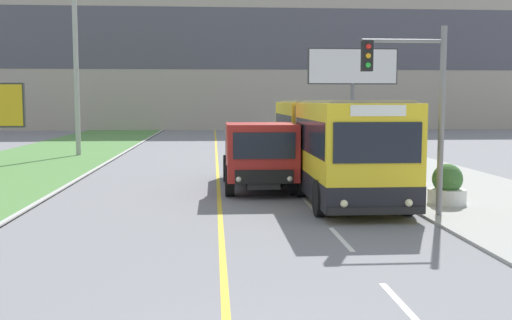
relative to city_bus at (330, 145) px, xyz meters
The scene contains 8 objects.
apartment_block_background 48.67m from the city_bus, 94.73° to the left, with size 80.00×8.04×18.67m.
city_bus is the anchor object (origin of this frame).
dump_truck 2.56m from the city_bus, behind, with size 2.44×6.50×2.41m.
utility_pole_far 18.90m from the city_bus, 130.05° to the left, with size 1.80×0.28×10.15m.
traffic_light_mast 5.73m from the city_bus, 76.58° to the right, with size 2.28×0.32×5.14m.
billboard_large 18.62m from the city_bus, 74.44° to the left, with size 5.87×0.24×6.55m.
planter_round_near 4.75m from the city_bus, 51.91° to the right, with size 1.13×1.13×1.21m.
planter_round_second 3.30m from the city_bus, 12.70° to the left, with size 1.18×1.18×1.29m.
Camera 1 is at (-0.16, -5.56, 3.17)m, focal length 42.00 mm.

